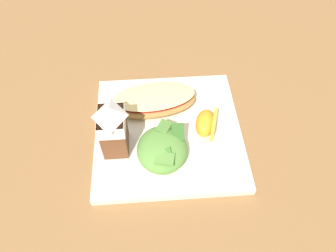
{
  "coord_description": "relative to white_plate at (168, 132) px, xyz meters",
  "views": [
    {
      "loc": [
        -0.36,
        0.03,
        0.51
      ],
      "look_at": [
        0.0,
        0.0,
        0.03
      ],
      "focal_mm": 33.89,
      "sensor_mm": 36.0,
      "label": 1
    }
  ],
  "objects": [
    {
      "name": "white_plate",
      "position": [
        0.0,
        0.0,
        0.0
      ],
      "size": [
        0.28,
        0.28,
        0.02
      ],
      "primitive_type": "cube",
      "color": "white",
      "rests_on": "ground"
    },
    {
      "name": "milk_carton",
      "position": [
        -0.03,
        0.1,
        0.07
      ],
      "size": [
        0.06,
        0.04,
        0.11
      ],
      "color": "brown",
      "rests_on": "white_plate"
    },
    {
      "name": "green_salad_pile",
      "position": [
        -0.06,
        0.01,
        0.03
      ],
      "size": [
        0.11,
        0.09,
        0.05
      ],
      "color": "#5B8E3D",
      "rests_on": "white_plate"
    },
    {
      "name": "cheesy_pizza_bread",
      "position": [
        0.06,
        0.02,
        0.03
      ],
      "size": [
        0.1,
        0.18,
        0.04
      ],
      "color": "#B77F42",
      "rests_on": "white_plate"
    },
    {
      "name": "orange_wedge_front",
      "position": [
        -0.01,
        -0.07,
        0.03
      ],
      "size": [
        0.07,
        0.05,
        0.04
      ],
      "color": "orange",
      "rests_on": "white_plate"
    },
    {
      "name": "ground",
      "position": [
        0.0,
        0.0,
        -0.01
      ],
      "size": [
        3.0,
        3.0,
        0.0
      ],
      "primitive_type": "plane",
      "color": "olive"
    }
  ]
}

